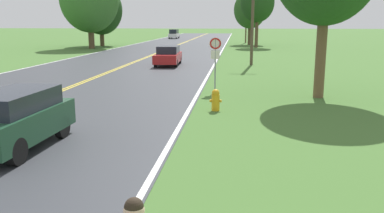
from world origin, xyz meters
TOP-DOWN VIEW (x-y plane):
  - fire_hydrant at (8.15, 14.18)m, footprint 0.48×0.32m
  - traffic_sign at (7.88, 18.59)m, footprint 0.60×0.10m
  - utility_pole_midground at (10.11, 31.82)m, footprint 1.80×0.24m
  - utility_pole_far at (10.23, 66.70)m, footprint 1.80×0.24m
  - tree_left_verge at (-10.62, 56.05)m, footprint 6.11×6.11m
  - tree_right_cluster at (11.48, 55.12)m, footprint 4.51×4.51m
  - tree_far_back at (10.70, 61.66)m, footprint 4.88×4.88m
  - car_dark_green_suv_nearest at (2.89, 8.59)m, footprint 1.87×4.03m
  - car_red_sedan_approaching at (3.40, 30.86)m, footprint 2.01×4.76m
  - car_white_suv_mid_near at (-4.14, 82.12)m, footprint 1.81×4.08m

SIDE VIEW (x-z plane):
  - fire_hydrant at x=8.15m, z-range 0.01..0.88m
  - car_red_sedan_approaching at x=3.40m, z-range 0.02..1.58m
  - car_dark_green_suv_nearest at x=2.89m, z-range 0.06..1.70m
  - car_white_suv_mid_near at x=-4.14m, z-range 0.03..1.91m
  - traffic_sign at x=7.88m, z-range 0.70..3.43m
  - utility_pole_midground at x=10.11m, z-range 0.15..8.53m
  - utility_pole_far at x=10.23m, z-range 0.16..8.90m
  - tree_left_verge at x=-10.62m, z-range 0.79..9.41m
  - tree_far_back at x=10.70m, z-range 1.19..9.22m
  - tree_right_cluster at x=11.48m, z-range 1.65..10.20m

